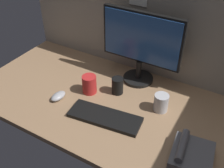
% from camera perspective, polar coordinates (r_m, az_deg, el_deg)
% --- Properties ---
extents(ground_plane, '(1.80, 0.80, 0.03)m').
position_cam_1_polar(ground_plane, '(1.45, 4.01, -5.35)').
color(ground_plane, '#8C6B4C').
extents(cubicle_wall_back, '(1.80, 0.06, 0.77)m').
position_cam_1_polar(cubicle_wall_back, '(1.53, 11.24, 14.35)').
color(cubicle_wall_back, gray).
rests_on(cubicle_wall_back, ground_plane).
extents(monitor, '(0.47, 0.18, 0.43)m').
position_cam_1_polar(monitor, '(1.51, 6.16, 8.43)').
color(monitor, black).
rests_on(monitor, ground_plane).
extents(keyboard, '(0.38, 0.18, 0.02)m').
position_cam_1_polar(keyboard, '(1.36, -1.52, -7.03)').
color(keyboard, black).
rests_on(keyboard, ground_plane).
extents(mouse, '(0.06, 0.10, 0.03)m').
position_cam_1_polar(mouse, '(1.51, -11.34, -2.52)').
color(mouse, '#99999E').
rests_on(mouse, ground_plane).
extents(mug_black_travel, '(0.06, 0.06, 0.10)m').
position_cam_1_polar(mug_black_travel, '(1.50, 1.17, -0.35)').
color(mug_black_travel, black).
rests_on(mug_black_travel, ground_plane).
extents(mug_steel, '(0.08, 0.08, 0.10)m').
position_cam_1_polar(mug_steel, '(1.41, 10.37, -3.92)').
color(mug_steel, '#B2B2B7').
rests_on(mug_steel, ground_plane).
extents(mug_red_plastic, '(0.08, 0.08, 0.11)m').
position_cam_1_polar(mug_red_plastic, '(1.51, -4.85, -0.08)').
color(mug_red_plastic, red).
rests_on(mug_red_plastic, ground_plane).
extents(desk_phone, '(0.19, 0.21, 0.09)m').
position_cam_1_polar(desk_phone, '(1.22, 16.38, -14.38)').
color(desk_phone, '#4C4C51').
rests_on(desk_phone, ground_plane).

